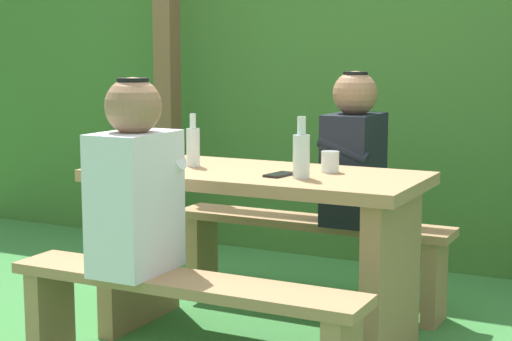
% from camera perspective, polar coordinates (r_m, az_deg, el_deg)
% --- Properties ---
extents(hedge_backdrop, '(6.40, 0.73, 2.01)m').
position_cam_1_polar(hedge_backdrop, '(5.19, 9.44, 5.43)').
color(hedge_backdrop, '#3B6D2B').
rests_on(hedge_backdrop, ground_plane).
extents(pergola_post_left, '(0.12, 0.12, 1.91)m').
position_cam_1_polar(pergola_post_left, '(5.08, -6.11, 4.91)').
color(pergola_post_left, brown).
rests_on(pergola_post_left, ground_plane).
extents(picnic_table, '(1.40, 0.64, 0.75)m').
position_cam_1_polar(picnic_table, '(3.51, 0.00, -3.93)').
color(picnic_table, '#9E7A51').
rests_on(picnic_table, ground_plane).
extents(bench_near, '(1.40, 0.24, 0.44)m').
position_cam_1_polar(bench_near, '(3.06, -5.10, -9.59)').
color(bench_near, '#9E7A51').
rests_on(bench_near, ground_plane).
extents(bench_far, '(1.40, 0.24, 0.44)m').
position_cam_1_polar(bench_far, '(4.08, 3.78, -5.01)').
color(bench_far, '#9E7A51').
rests_on(bench_far, ground_plane).
extents(person_white_shirt, '(0.25, 0.35, 0.72)m').
position_cam_1_polar(person_white_shirt, '(3.07, -8.32, -0.87)').
color(person_white_shirt, silver).
rests_on(person_white_shirt, bench_near).
extents(person_black_coat, '(0.25, 0.35, 0.72)m').
position_cam_1_polar(person_black_coat, '(3.92, 6.76, 1.16)').
color(person_black_coat, black).
rests_on(person_black_coat, bench_far).
extents(drinking_glass, '(0.08, 0.08, 0.09)m').
position_cam_1_polar(drinking_glass, '(3.44, 5.13, 0.61)').
color(drinking_glass, silver).
rests_on(drinking_glass, picnic_table).
extents(bottle_left, '(0.07, 0.07, 0.25)m').
position_cam_1_polar(bottle_left, '(3.26, 3.14, 1.18)').
color(bottle_left, silver).
rests_on(bottle_left, picnic_table).
extents(bottle_right, '(0.06, 0.06, 0.23)m').
position_cam_1_polar(bottle_right, '(3.61, -4.36, 1.74)').
color(bottle_right, silver).
rests_on(bottle_right, picnic_table).
extents(cell_phone, '(0.09, 0.15, 0.01)m').
position_cam_1_polar(cell_phone, '(3.33, 1.64, -0.29)').
color(cell_phone, black).
rests_on(cell_phone, picnic_table).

